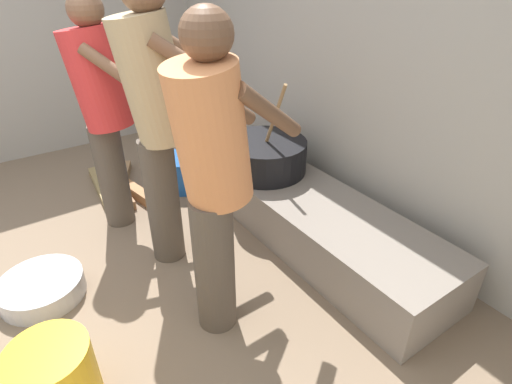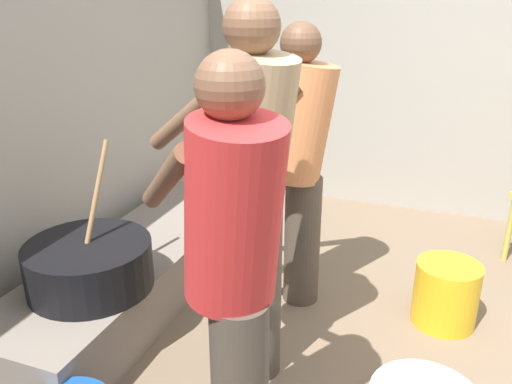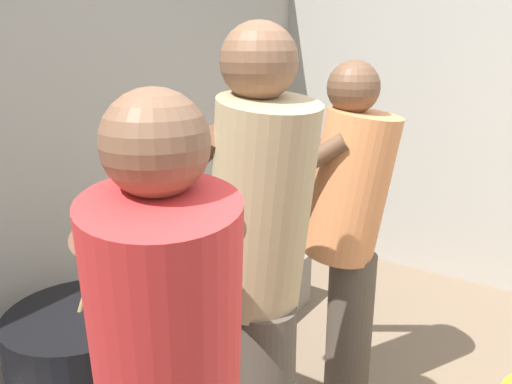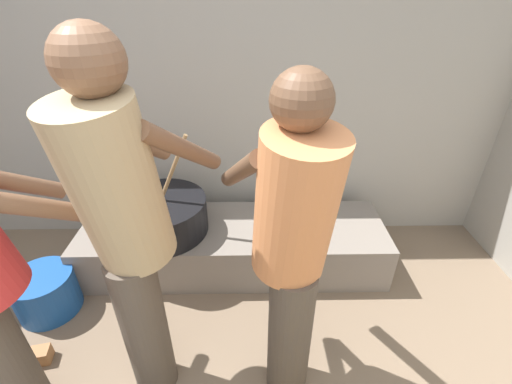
{
  "view_description": "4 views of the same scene",
  "coord_description": "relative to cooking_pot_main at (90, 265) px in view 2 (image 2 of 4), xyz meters",
  "views": [
    {
      "loc": [
        1.96,
        0.2,
        1.67
      ],
      "look_at": [
        0.51,
        1.19,
        0.65
      ],
      "focal_mm": 28.15,
      "sensor_mm": 36.0,
      "label": 1
    },
    {
      "loc": [
        -1.96,
        0.2,
        1.68
      ],
      "look_at": [
        0.56,
        1.14,
        0.64
      ],
      "focal_mm": 36.9,
      "sensor_mm": 36.0,
      "label": 2
    },
    {
      "loc": [
        -1.23,
        0.14,
        1.6
      ],
      "look_at": [
        0.33,
        1.2,
        1.03
      ],
      "focal_mm": 34.87,
      "sensor_mm": 36.0,
      "label": 3
    },
    {
      "loc": [
        0.43,
        -0.13,
        1.74
      ],
      "look_at": [
        0.45,
        1.44,
        0.79
      ],
      "focal_mm": 24.12,
      "sensor_mm": 36.0,
      "label": 4
    }
  ],
  "objects": [
    {
      "name": "cooking_pot_main",
      "position": [
        0.0,
        0.0,
        0.0
      ],
      "size": [
        0.6,
        0.6,
        0.68
      ],
      "color": "black",
      "rests_on": "hearth_ledge"
    },
    {
      "name": "block_enclosure_right",
      "position": [
        2.47,
        -1.72,
        0.63
      ],
      "size": [
        0.2,
        4.76,
        2.16
      ],
      "primitive_type": "cube",
      "color": "#9E998E",
      "rests_on": "ground_plane"
    },
    {
      "name": "block_enclosure_rear",
      "position": [
        0.16,
        0.56,
        0.63
      ],
      "size": [
        4.82,
        0.2,
        2.16
      ],
      "primitive_type": "cube",
      "color": "#9E998E",
      "rests_on": "ground_plane"
    },
    {
      "name": "cook_in_orange_shirt",
      "position": [
        0.75,
        -0.81,
        0.43
      ],
      "size": [
        0.51,
        0.71,
        1.54
      ],
      "color": "#4C4238",
      "rests_on": "ground_plane"
    },
    {
      "name": "bucket_yellow_plastic",
      "position": [
        0.8,
        -1.62,
        -0.27
      ],
      "size": [
        0.33,
        0.33,
        0.34
      ],
      "primitive_type": "cylinder",
      "color": "gold",
      "rests_on": "ground_plane"
    },
    {
      "name": "hearth_ledge",
      "position": [
        0.46,
        0.04,
        -0.28
      ],
      "size": [
        2.06,
        0.6,
        0.33
      ],
      "primitive_type": "cube",
      "color": "slate",
      "rests_on": "ground_plane"
    },
    {
      "name": "cook_in_tan_shirt",
      "position": [
        0.12,
        -0.79,
        0.51
      ],
      "size": [
        0.56,
        0.75,
        1.66
      ],
      "color": "#4C4238",
      "rests_on": "ground_plane"
    },
    {
      "name": "cook_in_red_shirt",
      "position": [
        -0.44,
        -0.94,
        0.42
      ],
      "size": [
        0.67,
        0.69,
        1.53
      ],
      "color": "#4C4238",
      "rests_on": "ground_plane"
    }
  ]
}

